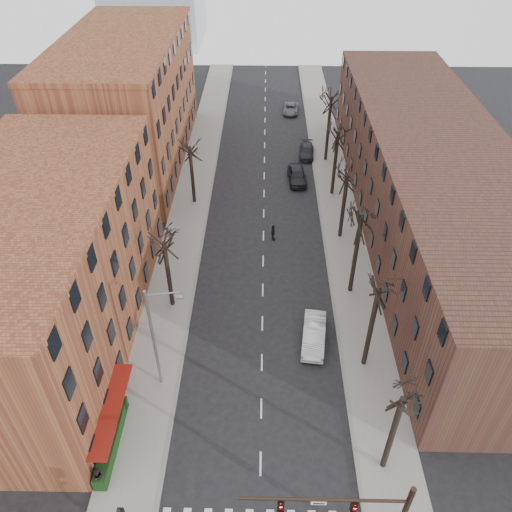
{
  "coord_description": "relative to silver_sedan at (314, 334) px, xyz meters",
  "views": [
    {
      "loc": [
        0.03,
        -12.15,
        29.65
      ],
      "look_at": [
        -0.59,
        19.76,
        4.0
      ],
      "focal_mm": 35.0,
      "sensor_mm": 36.0,
      "label": 1
    }
  ],
  "objects": [
    {
      "name": "parked_car_far",
      "position": [
        -0.2,
        44.56,
        -0.18
      ],
      "size": [
        2.48,
        4.62,
        1.23
      ],
      "primitive_type": "imported",
      "rotation": [
        0.0,
        0.0,
        -0.1
      ],
      "color": "#585A5F",
      "rests_on": "ground"
    },
    {
      "name": "awning_left",
      "position": [
        -13.4,
        -8.14,
        -0.8
      ],
      "size": [
        1.2,
        7.0,
        0.15
      ],
      "primitive_type": "cube",
      "color": "maroon",
      "rests_on": "ground"
    },
    {
      "name": "pedestrian_b",
      "position": [
        -13.6,
        -11.76,
        0.21
      ],
      "size": [
        1.05,
        1.0,
        1.72
      ],
      "primitive_type": "imported",
      "rotation": [
        0.0,
        0.0,
        3.72
      ],
      "color": "black",
      "rests_on": "sidewalk_left"
    },
    {
      "name": "tree_left_b",
      "position": [
        -11.6,
        19.86,
        -0.8
      ],
      "size": [
        5.2,
        5.2,
        9.5
      ],
      "primitive_type": null,
      "color": "black",
      "rests_on": "ground"
    },
    {
      "name": "silver_sedan",
      "position": [
        0.0,
        0.0,
        0.0
      ],
      "size": [
        2.24,
        5.0,
        1.59
      ],
      "primitive_type": "imported",
      "rotation": [
        0.0,
        0.0,
        -0.12
      ],
      "color": "silver",
      "rests_on": "ground"
    },
    {
      "name": "parked_car_near",
      "position": [
        -0.2,
        24.64,
        0.03
      ],
      "size": [
        2.3,
        4.97,
        1.65
      ],
      "primitive_type": "imported",
      "rotation": [
        0.0,
        0.0,
        0.07
      ],
      "color": "black",
      "rests_on": "ground"
    },
    {
      "name": "streetlight",
      "position": [
        -11.03,
        -4.14,
        4.22
      ],
      "size": [
        2.45,
        0.22,
        9.03
      ],
      "color": "slate",
      "rests_on": "ground"
    },
    {
      "name": "building_left_near",
      "position": [
        -20.0,
        0.86,
        5.2
      ],
      "size": [
        12.0,
        26.0,
        12.0
      ],
      "primitive_type": "cube",
      "color": "brown",
      "rests_on": "ground"
    },
    {
      "name": "hedge",
      "position": [
        -13.5,
        -9.14,
        -0.15
      ],
      "size": [
        0.8,
        6.0,
        1.0
      ],
      "primitive_type": "cube",
      "color": "#1A3813",
      "rests_on": "sidewalk_left"
    },
    {
      "name": "sidewalk_left",
      "position": [
        -12.0,
        20.86,
        -0.72
      ],
      "size": [
        4.0,
        90.0,
        0.15
      ],
      "primitive_type": "cube",
      "color": "gray",
      "rests_on": "ground"
    },
    {
      "name": "tree_right_c",
      "position": [
        3.6,
        5.86,
        -0.8
      ],
      "size": [
        5.2,
        5.2,
        11.6
      ],
      "primitive_type": null,
      "color": "black",
      "rests_on": "ground"
    },
    {
      "name": "sidewalk_right",
      "position": [
        4.0,
        20.86,
        -0.72
      ],
      "size": [
        4.0,
        90.0,
        0.15
      ],
      "primitive_type": "cube",
      "color": "gray",
      "rests_on": "ground"
    },
    {
      "name": "building_right",
      "position": [
        12.0,
        15.86,
        4.2
      ],
      "size": [
        12.0,
        50.0,
        10.0
      ],
      "primitive_type": "cube",
      "color": "#482E22",
      "rests_on": "ground"
    },
    {
      "name": "pedestrian_crossing",
      "position": [
        -3.06,
        13.21,
        0.07
      ],
      "size": [
        0.55,
        1.06,
        1.73
      ],
      "primitive_type": "imported",
      "rotation": [
        0.0,
        0.0,
        1.71
      ],
      "color": "black",
      "rests_on": "ground"
    },
    {
      "name": "tree_right_f",
      "position": [
        3.6,
        29.86,
        -0.8
      ],
      "size": [
        5.2,
        5.2,
        11.6
      ],
      "primitive_type": null,
      "color": "black",
      "rests_on": "ground"
    },
    {
      "name": "tree_right_d",
      "position": [
        3.6,
        13.86,
        -0.8
      ],
      "size": [
        5.2,
        5.2,
        10.0
      ],
      "primitive_type": null,
      "color": "black",
      "rests_on": "ground"
    },
    {
      "name": "tree_right_b",
      "position": [
        3.6,
        -2.14,
        -0.8
      ],
      "size": [
        5.2,
        5.2,
        10.8
      ],
      "primitive_type": null,
      "color": "black",
      "rests_on": "ground"
    },
    {
      "name": "tree_left_a",
      "position": [
        -11.6,
        3.86,
        -0.8
      ],
      "size": [
        5.2,
        5.2,
        9.5
      ],
      "primitive_type": null,
      "color": "black",
      "rests_on": "ground"
    },
    {
      "name": "tree_right_e",
      "position": [
        3.6,
        21.86,
        -0.8
      ],
      "size": [
        5.2,
        5.2,
        10.8
      ],
      "primitive_type": null,
      "color": "black",
      "rests_on": "ground"
    },
    {
      "name": "building_left_far",
      "position": [
        -20.0,
        29.86,
        6.2
      ],
      "size": [
        12.0,
        28.0,
        14.0
      ],
      "primitive_type": "cube",
      "color": "brown",
      "rests_on": "ground"
    },
    {
      "name": "tree_right_a",
      "position": [
        3.6,
        -10.14,
        -0.8
      ],
      "size": [
        5.2,
        5.2,
        10.0
      ],
      "primitive_type": null,
      "color": "black",
      "rests_on": "ground"
    },
    {
      "name": "parked_car_mid",
      "position": [
        1.3,
        31.01,
        -0.15
      ],
      "size": [
        2.13,
        4.56,
        1.29
      ],
      "primitive_type": "imported",
      "rotation": [
        0.0,
        0.0,
        -0.07
      ],
      "color": "black",
      "rests_on": "ground"
    }
  ]
}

